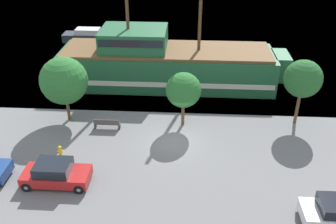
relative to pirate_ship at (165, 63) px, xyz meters
name	(u,v)px	position (x,y,z in m)	size (l,w,h in m)	color
ground_plane	(175,140)	(1.41, -9.67, -2.00)	(160.00, 160.00, 0.00)	slate
pirate_ship	(165,63)	(0.00, 0.00, 0.00)	(20.76, 5.57, 12.15)	#1E5633
moored_boat_dockside	(92,36)	(-9.72, 11.49, -1.39)	(7.11, 2.00, 1.57)	#2D333D
parked_car_curb_front	(56,173)	(-5.61, -14.78, -1.27)	(4.04, 1.90, 1.50)	#B21E1E
fire_hydrant	(60,150)	(-6.27, -11.97, -1.59)	(0.42, 0.25, 0.76)	yellow
bench_promenade_east	(107,124)	(-3.79, -8.40, -1.55)	(1.96, 0.45, 0.85)	#4C4742
tree_row_east	(64,81)	(-7.06, -7.20, 1.36)	(3.60, 3.60, 5.16)	brown
tree_row_mideast	(183,90)	(1.92, -7.43, 0.96)	(2.63, 2.63, 4.29)	brown
tree_row_midwest	(303,79)	(10.65, -6.62, 1.74)	(2.80, 2.80, 5.16)	brown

